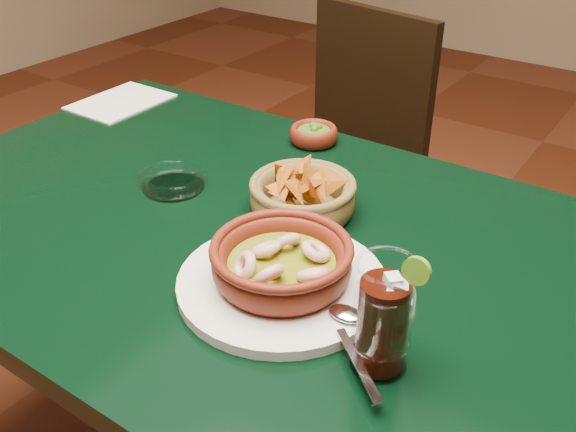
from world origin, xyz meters
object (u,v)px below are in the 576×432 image
Objects in this scene: dining_table at (228,265)px; dining_chair at (338,165)px; chip_basket at (303,196)px; shrimp_plate at (282,268)px; cola_drink at (383,318)px.

dining_chair reaches higher than dining_table.
shrimp_plate is at bearing -64.18° from chip_basket.
dining_chair is at bearing 105.36° from dining_table.
dining_table is 1.33× the size of dining_chair.
dining_chair is at bearing 115.25° from shrimp_plate.
chip_basket is (0.29, -0.62, 0.29)m from dining_chair.
cola_drink is (0.37, -0.16, 0.17)m from dining_table.
shrimp_plate is 0.21m from chip_basket.
dining_chair is 1.08m from cola_drink.
chip_basket is at bearing 40.13° from dining_table.
dining_chair is at bearing 115.07° from chip_basket.
dining_chair is 0.94m from shrimp_plate.
dining_chair is 2.44× the size of shrimp_plate.
dining_chair reaches higher than chip_basket.
dining_chair is (-0.19, 0.71, -0.15)m from dining_table.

